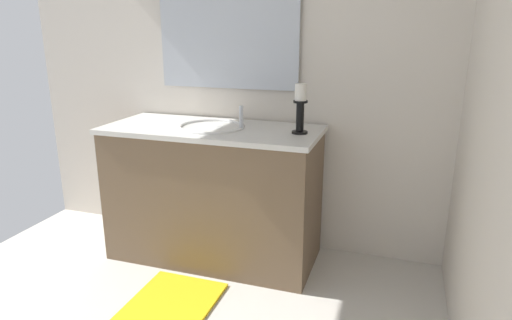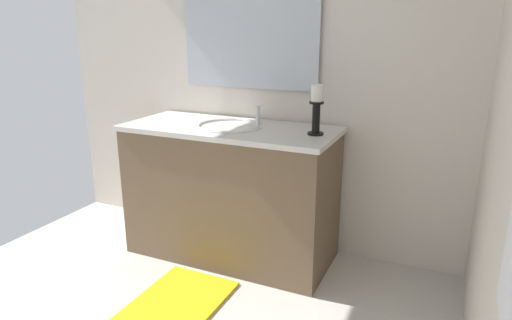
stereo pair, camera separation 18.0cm
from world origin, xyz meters
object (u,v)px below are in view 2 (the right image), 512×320
Objects in this scene: candle_holder_tall at (316,108)px; vanity_cabinet at (231,192)px; sink_basin at (230,133)px; bath_mat at (178,302)px; mirror at (249,26)px.

vanity_cabinet is at bearing -89.21° from candle_holder_tall.
sink_basin is at bearing 90.00° from vanity_cabinet.
mirror is at bearing 180.00° from bath_mat.
bath_mat is at bearing -40.38° from candle_holder_tall.
bath_mat is (0.62, 0.00, -0.42)m from vanity_cabinet.
sink_basin is 0.67× the size of bath_mat.
sink_basin is 1.44× the size of candle_holder_tall.
vanity_cabinet is 1.04m from mirror.
sink_basin reaches higher than bath_mat.
sink_basin is at bearing 0.20° from mirror.
bath_mat is at bearing 0.00° from vanity_cabinet.
candle_holder_tall is (0.27, 0.54, -0.43)m from mirror.
vanity_cabinet is at bearing -0.01° from mirror.
bath_mat is (0.91, 0.00, -1.42)m from mirror.
sink_basin is 0.44× the size of mirror.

